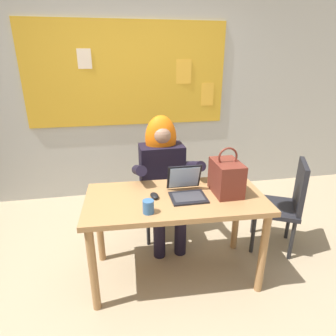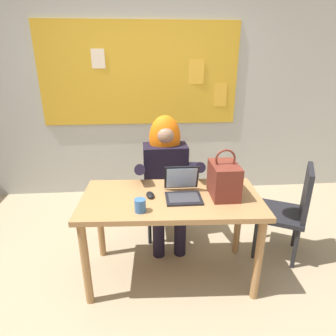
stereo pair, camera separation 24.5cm
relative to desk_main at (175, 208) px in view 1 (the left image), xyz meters
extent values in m
plane|color=tan|center=(-0.23, -0.13, -0.65)|extent=(24.00, 24.00, 0.00)
cube|color=#B2B2AD|center=(-0.23, 1.75, 0.81)|extent=(6.74, 0.10, 2.90)
cube|color=gold|center=(-0.23, 1.68, 0.90)|extent=(2.40, 0.02, 1.20)
cube|color=#F4E0C6|center=(-0.71, 1.67, 1.09)|extent=(0.16, 0.01, 0.22)
cube|color=gold|center=(0.44, 1.67, 0.94)|extent=(0.22, 0.01, 0.29)
cube|color=gold|center=(0.78, 1.67, 0.66)|extent=(0.16, 0.01, 0.29)
cube|color=#A37547|center=(0.00, 0.00, 0.08)|extent=(1.42, 0.74, 0.04)
cylinder|color=#A37547|center=(-0.65, -0.25, -0.29)|extent=(0.06, 0.06, 0.70)
cylinder|color=#A37547|center=(0.62, -0.31, -0.29)|extent=(0.06, 0.06, 0.70)
cylinder|color=#A37547|center=(-0.62, 0.31, -0.29)|extent=(0.06, 0.06, 0.70)
cylinder|color=#A37547|center=(0.65, 0.25, -0.29)|extent=(0.06, 0.06, 0.70)
cube|color=#2D3347|center=(0.00, 0.62, -0.22)|extent=(0.42, 0.42, 0.04)
cube|color=#2D3347|center=(0.00, 0.81, 0.03)|extent=(0.38, 0.04, 0.45)
cylinder|color=#262628|center=(0.17, 0.45, -0.44)|extent=(0.04, 0.04, 0.41)
cylinder|color=#262628|center=(-0.17, 0.45, -0.44)|extent=(0.04, 0.04, 0.41)
cylinder|color=#262628|center=(0.17, 0.79, -0.44)|extent=(0.04, 0.04, 0.41)
cylinder|color=#262628|center=(-0.17, 0.79, -0.44)|extent=(0.04, 0.04, 0.41)
cylinder|color=black|center=(0.11, 0.26, -0.42)|extent=(0.11, 0.11, 0.45)
cylinder|color=black|center=(-0.09, 0.26, -0.42)|extent=(0.11, 0.11, 0.45)
cylinder|color=black|center=(0.10, 0.43, -0.17)|extent=(0.16, 0.42, 0.15)
cylinder|color=black|center=(-0.10, 0.43, -0.17)|extent=(0.16, 0.42, 0.15)
cube|color=black|center=(0.00, 0.64, 0.06)|extent=(0.43, 0.27, 0.52)
cylinder|color=black|center=(0.26, 0.42, 0.18)|extent=(0.10, 0.47, 0.24)
cylinder|color=black|center=(-0.24, 0.40, 0.18)|extent=(0.10, 0.47, 0.24)
sphere|color=#A37A60|center=(0.00, 0.64, 0.42)|extent=(0.20, 0.20, 0.20)
ellipsoid|color=orange|center=(0.00, 0.67, 0.38)|extent=(0.31, 0.23, 0.44)
cube|color=black|center=(0.09, -0.05, 0.11)|extent=(0.27, 0.22, 0.01)
cube|color=#333338|center=(0.09, -0.05, 0.11)|extent=(0.23, 0.16, 0.00)
cube|color=black|center=(0.09, 0.10, 0.22)|extent=(0.27, 0.08, 0.21)
cube|color=#99B7E0|center=(0.09, 0.09, 0.21)|extent=(0.24, 0.06, 0.19)
ellipsoid|color=black|center=(-0.16, 0.01, 0.12)|extent=(0.08, 0.11, 0.03)
cube|color=maroon|center=(0.40, 0.00, 0.23)|extent=(0.20, 0.30, 0.26)
torus|color=maroon|center=(0.40, 0.00, 0.40)|extent=(0.16, 0.02, 0.16)
cylinder|color=#336099|center=(-0.24, -0.20, 0.15)|extent=(0.08, 0.08, 0.09)
cube|color=black|center=(1.01, 0.22, -0.22)|extent=(0.57, 0.57, 0.04)
cube|color=black|center=(1.18, 0.13, 0.02)|extent=(0.21, 0.35, 0.45)
cylinder|color=#262628|center=(0.78, 0.15, -0.44)|extent=(0.04, 0.04, 0.40)
cylinder|color=#262628|center=(0.94, 0.45, -0.44)|extent=(0.04, 0.04, 0.40)
cylinder|color=#262628|center=(1.09, -0.01, -0.44)|extent=(0.04, 0.04, 0.40)
cylinder|color=#262628|center=(1.24, 0.29, -0.44)|extent=(0.04, 0.04, 0.40)
camera|label=1|loc=(-0.43, -1.93, 1.11)|focal=30.56mm
camera|label=2|loc=(-0.19, -1.97, 1.11)|focal=30.56mm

